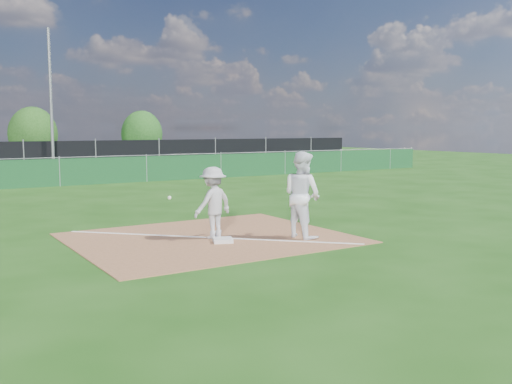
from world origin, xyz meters
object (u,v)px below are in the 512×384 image
first_base (223,240)px  tree_mid (33,134)px  light_pole (51,101)px  runner (302,195)px  play_at_first (213,203)px  car_right (61,158)px  tree_right (142,134)px

first_base → tree_mid: 32.90m
first_base → light_pole: bearing=86.2°
runner → play_at_first: bearing=54.8°
car_right → tree_mid: tree_mid is taller
first_base → tree_mid: tree_mid is taller
car_right → play_at_first: bearing=159.9°
car_right → light_pole: bearing=148.3°
light_pole → tree_mid: light_pole is taller
light_pole → play_at_first: size_ratio=4.46×
first_base → car_right: car_right is taller
runner → tree_right: (9.31, 34.13, 1.03)m
runner → tree_right: tree_right is taller
car_right → tree_mid: 5.91m
light_pole → tree_mid: (1.00, 10.43, -1.91)m
first_base → car_right: bearing=83.6°
runner → tree_mid: 33.19m
car_right → tree_mid: size_ratio=1.03×
first_base → tree_right: tree_right is taller
tree_mid → tree_right: (8.66, 0.97, -0.06)m
first_base → runner: 2.12m
runner → tree_right: size_ratio=0.51×
play_at_first → tree_mid: size_ratio=0.44×
tree_mid → tree_right: tree_mid is taller
tree_mid → tree_right: 8.71m
light_pole → first_base: light_pole is taller
light_pole → car_right: 6.01m
car_right → tree_mid: (-0.53, 5.70, 1.47)m
first_base → play_at_first: 0.94m
first_base → runner: bearing=-13.0°
runner → tree_mid: tree_mid is taller
play_at_first → car_right: play_at_first is taller
first_base → tree_right: size_ratio=0.11×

